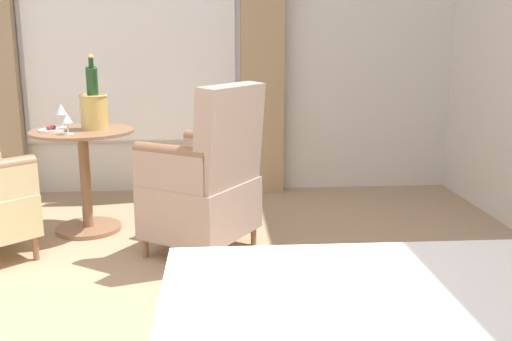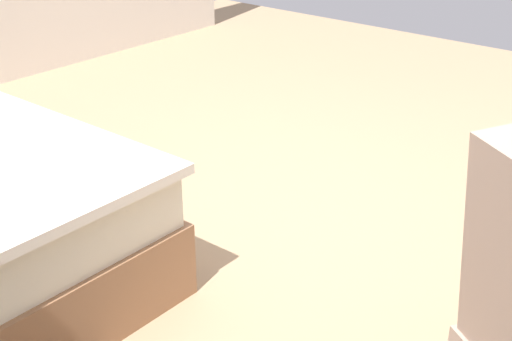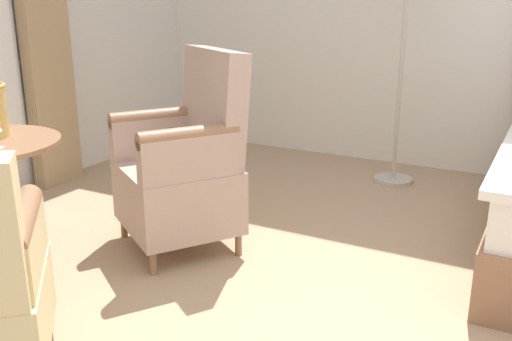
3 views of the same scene
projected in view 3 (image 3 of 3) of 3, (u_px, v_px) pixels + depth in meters
name	position (u px, v px, depth m)	size (l,w,h in m)	color
armchair_by_window	(185.00, 167.00, 3.00)	(0.80, 0.80, 1.05)	#8E6244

